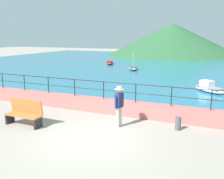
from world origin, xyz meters
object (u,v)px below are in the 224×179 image
at_px(bench_main, 25,112).
at_px(boat_1, 133,68).
at_px(boat_3, 110,63).
at_px(bollard, 178,123).
at_px(boat_2, 209,88).
at_px(person_walking, 119,104).

xyz_separation_m(bench_main, boat_1, (-1.33, 18.55, -0.30)).
height_order(bench_main, boat_3, bench_main).
height_order(bollard, boat_2, boat_2).
bearing_deg(boat_2, boat_1, 133.73).
bearing_deg(bench_main, boat_1, 94.11).
xyz_separation_m(person_walking, boat_1, (-5.16, 17.14, -0.72)).
distance_m(bollard, boat_2, 7.87).
bearing_deg(boat_2, bollard, -95.90).
height_order(person_walking, boat_2, person_walking).
relative_size(person_walking, boat_1, 0.71).
bearing_deg(boat_1, bench_main, -85.89).
height_order(boat_1, boat_3, boat_1).
relative_size(bench_main, boat_3, 0.69).
distance_m(bench_main, boat_3, 23.44).
bearing_deg(boat_1, boat_3, 138.22).
height_order(person_walking, boat_1, boat_1).
distance_m(person_walking, bollard, 2.54).
xyz_separation_m(boat_1, boat_3, (-4.62, 4.13, -0.01)).
bearing_deg(boat_3, boat_2, -44.75).
bearing_deg(boat_1, boat_2, -46.27).
xyz_separation_m(bench_main, person_walking, (3.83, 1.40, 0.42)).
distance_m(bench_main, person_walking, 4.10).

